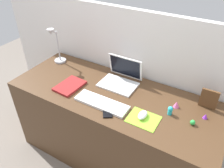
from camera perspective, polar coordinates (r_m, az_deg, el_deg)
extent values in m
plane|color=slate|center=(2.28, 0.20, -17.39)|extent=(6.00, 6.00, 0.00)
cube|color=silver|center=(2.06, 5.36, 0.91)|extent=(2.88, 0.05, 1.30)
cube|color=#4C331E|center=(1.99, 0.22, -10.93)|extent=(1.68, 0.65, 0.74)
cube|color=white|center=(1.83, 1.52, -0.17)|extent=(0.30, 0.21, 0.01)
cube|color=white|center=(1.87, 3.45, 4.37)|extent=(0.30, 0.05, 0.20)
cube|color=black|center=(1.86, 3.36, 4.32)|extent=(0.27, 0.04, 0.17)
cube|color=white|center=(1.64, -2.68, -4.87)|extent=(0.41, 0.13, 0.02)
cube|color=#8CDB33|center=(1.55, 8.01, -8.85)|extent=(0.21, 0.17, 0.00)
ellipsoid|color=white|center=(1.55, 7.84, -7.84)|extent=(0.06, 0.10, 0.03)
cube|color=black|center=(1.58, -1.18, -6.99)|extent=(0.12, 0.14, 0.01)
cylinder|color=#B7B7BC|center=(2.23, -13.05, 5.87)|extent=(0.11, 0.11, 0.02)
cylinder|color=#B7B7BC|center=(2.16, -13.59, 9.43)|extent=(0.01, 0.01, 0.29)
cylinder|color=#B7B7BC|center=(2.08, -14.77, 12.86)|extent=(0.01, 0.09, 0.07)
cone|color=#B7B7BC|center=(2.06, -15.40, 12.74)|extent=(0.06, 0.06, 0.05)
cube|color=maroon|center=(1.85, -10.74, -0.46)|extent=(0.18, 0.25, 0.02)
cube|color=brown|center=(1.72, 23.52, -3.56)|extent=(0.12, 0.02, 0.15)
cone|color=purple|center=(1.65, 22.77, -7.60)|extent=(0.03, 0.03, 0.04)
cylinder|color=#28B7CC|center=(1.61, 14.56, -6.99)|extent=(0.03, 0.03, 0.03)
sphere|color=#28B7CC|center=(1.59, 14.73, -6.14)|extent=(0.04, 0.04, 0.04)
ellipsoid|color=green|center=(1.58, 19.92, -9.23)|extent=(0.03, 0.03, 0.04)
cone|color=pink|center=(1.67, 16.15, -5.04)|extent=(0.04, 0.04, 0.05)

